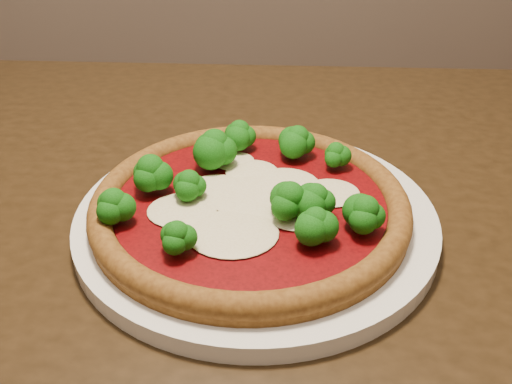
{
  "coord_description": "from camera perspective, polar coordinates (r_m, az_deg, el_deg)",
  "views": [
    {
      "loc": [
        0.05,
        -0.3,
        1.09
      ],
      "look_at": [
        0.07,
        0.16,
        0.79
      ],
      "focal_mm": 40.0,
      "sensor_mm": 36.0,
      "label": 1
    }
  ],
  "objects": [
    {
      "name": "plate",
      "position": [
        0.57,
        -0.0,
        -2.61
      ],
      "size": [
        0.36,
        0.36,
        0.02
      ],
      "primitive_type": "cylinder",
      "color": "white",
      "rests_on": "dining_table"
    },
    {
      "name": "pizza",
      "position": [
        0.56,
        -0.66,
        -0.74
      ],
      "size": [
        0.31,
        0.31,
        0.06
      ],
      "rotation": [
        0.0,
        0.0,
        0.06
      ],
      "color": "brown",
      "rests_on": "plate"
    },
    {
      "name": "dining_table",
      "position": [
        0.65,
        -5.18,
        -8.92
      ],
      "size": [
        1.27,
        1.0,
        0.75
      ],
      "rotation": [
        0.0,
        0.0,
        -0.09
      ],
      "color": "black",
      "rests_on": "floor"
    }
  ]
}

